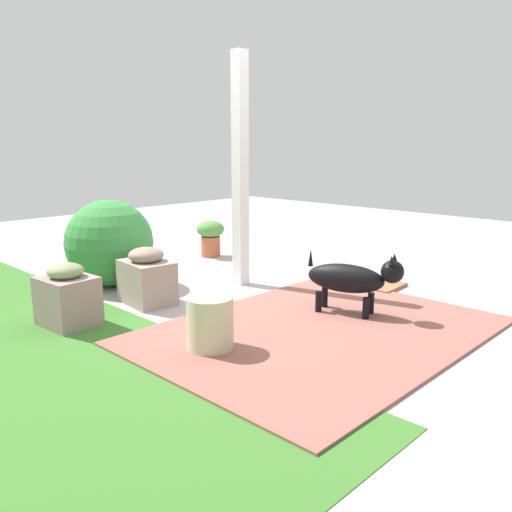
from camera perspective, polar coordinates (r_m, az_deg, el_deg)
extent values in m
plane|color=#B0A2A5|center=(4.50, 0.46, -4.42)|extent=(12.00, 12.00, 0.00)
cube|color=#955B4F|center=(3.72, 6.79, -7.95)|extent=(1.80, 2.40, 0.02)
cube|color=white|center=(4.76, -1.70, 9.01)|extent=(0.11, 0.11, 2.04)
cube|color=#A18E83|center=(4.38, -11.58, -2.76)|extent=(0.46, 0.36, 0.35)
ellipsoid|color=gray|center=(4.33, -11.70, 0.09)|extent=(0.28, 0.28, 0.13)
cube|color=gray|center=(4.01, -19.50, -4.57)|extent=(0.41, 0.35, 0.35)
ellipsoid|color=gray|center=(3.96, -19.72, -1.52)|extent=(0.25, 0.25, 0.11)
sphere|color=#398B3F|center=(4.95, -15.41, 1.33)|extent=(0.78, 0.78, 0.78)
cylinder|color=#B9593A|center=(6.08, -4.88, 1.03)|extent=(0.22, 0.22, 0.23)
ellipsoid|color=#4F8E3F|center=(6.05, -4.91, 2.89)|extent=(0.31, 0.31, 0.19)
ellipsoid|color=black|center=(4.03, 9.55, -2.36)|extent=(0.62, 0.36, 0.22)
sphere|color=black|center=(3.93, 14.39, -1.65)|extent=(0.17, 0.17, 0.17)
cone|color=black|center=(3.95, 14.60, -0.20)|extent=(0.05, 0.05, 0.07)
cone|color=black|center=(3.86, 14.31, -0.46)|extent=(0.05, 0.05, 0.07)
cylinder|color=black|center=(4.10, 12.18, -5.07)|extent=(0.05, 0.05, 0.18)
cylinder|color=black|center=(3.97, 11.67, -5.60)|extent=(0.05, 0.05, 0.18)
cylinder|color=black|center=(4.20, 7.35, -4.47)|extent=(0.05, 0.05, 0.18)
cylinder|color=black|center=(4.08, 6.70, -4.97)|extent=(0.05, 0.05, 0.18)
cone|color=black|center=(4.09, 5.87, -0.13)|extent=(0.04, 0.04, 0.14)
cylinder|color=beige|center=(3.35, -4.93, -7.24)|extent=(0.29, 0.29, 0.35)
cube|color=olive|center=(5.00, 11.42, -2.79)|extent=(0.71, 0.46, 0.03)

